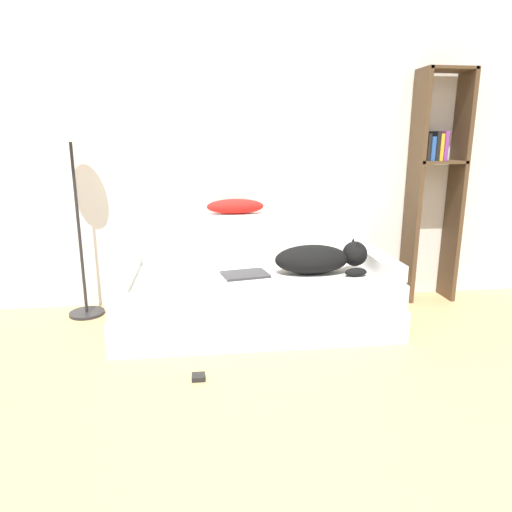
{
  "coord_description": "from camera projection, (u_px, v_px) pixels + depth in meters",
  "views": [
    {
      "loc": [
        -0.38,
        -1.36,
        1.37
      ],
      "look_at": [
        -0.0,
        1.78,
        0.57
      ],
      "focal_mm": 32.0,
      "sensor_mm": 36.0,
      "label": 1
    }
  ],
  "objects": [
    {
      "name": "wall_back",
      "position": [
        246.0,
        143.0,
        3.75
      ],
      "size": [
        7.8,
        0.06,
        2.7
      ],
      "color": "silver",
      "rests_on": "ground_plane"
    },
    {
      "name": "couch",
      "position": [
        254.0,
        299.0,
        3.44
      ],
      "size": [
        2.03,
        0.95,
        0.42
      ],
      "color": "silver",
      "rests_on": "ground_plane"
    },
    {
      "name": "couch_backrest",
      "position": [
        249.0,
        237.0,
        3.74
      ],
      "size": [
        1.99,
        0.15,
        0.37
      ],
      "color": "silver",
      "rests_on": "couch"
    },
    {
      "name": "couch_arm_left",
      "position": [
        124.0,
        269.0,
        3.26
      ],
      "size": [
        0.15,
        0.76,
        0.12
      ],
      "color": "silver",
      "rests_on": "couch"
    },
    {
      "name": "couch_arm_right",
      "position": [
        377.0,
        261.0,
        3.48
      ],
      "size": [
        0.15,
        0.76,
        0.12
      ],
      "color": "silver",
      "rests_on": "couch"
    },
    {
      "name": "dog",
      "position": [
        320.0,
        258.0,
        3.35
      ],
      "size": [
        0.69,
        0.29,
        0.25
      ],
      "color": "black",
      "rests_on": "couch"
    },
    {
      "name": "laptop",
      "position": [
        245.0,
        274.0,
        3.31
      ],
      "size": [
        0.36,
        0.29,
        0.02
      ],
      "rotation": [
        0.0,
        0.0,
        0.19
      ],
      "color": "#2D2D30",
      "rests_on": "couch"
    },
    {
      "name": "throw_pillow",
      "position": [
        235.0,
        206.0,
        3.68
      ],
      "size": [
        0.46,
        0.15,
        0.12
      ],
      "color": "red",
      "rests_on": "couch_backrest"
    },
    {
      "name": "bookshelf",
      "position": [
        436.0,
        177.0,
        3.83
      ],
      "size": [
        0.42,
        0.26,
        1.93
      ],
      "color": "#4C3823",
      "rests_on": "ground_plane"
    },
    {
      "name": "floor_lamp",
      "position": [
        72.0,
        158.0,
        3.39
      ],
      "size": [
        0.28,
        0.28,
        1.55
      ],
      "color": "#232326",
      "rests_on": "ground_plane"
    },
    {
      "name": "power_adapter",
      "position": [
        198.0,
        377.0,
        2.69
      ],
      "size": [
        0.08,
        0.08,
        0.03
      ],
      "color": "black",
      "rests_on": "ground_plane"
    }
  ]
}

